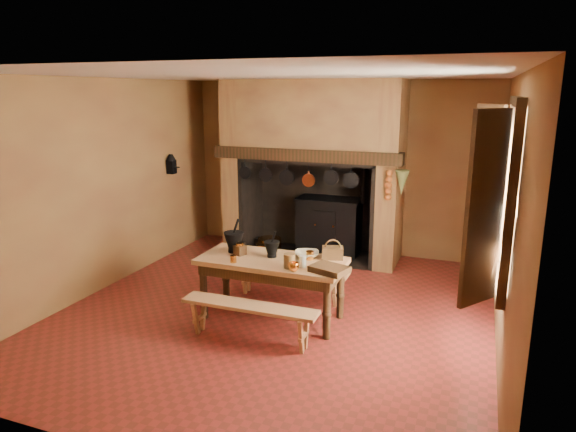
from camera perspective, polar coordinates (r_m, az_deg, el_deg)
The scene contains 28 objects.
floor at distance 6.39m, azimuth -1.31°, elevation -10.57°, with size 5.50×5.50×0.00m, color maroon.
ceiling at distance 5.82m, azimuth -1.46°, elevation 15.42°, with size 5.50×5.50×0.00m, color silver.
back_wall at distance 8.52m, azimuth 5.60°, elevation 5.39°, with size 5.00×0.02×2.80m, color olive.
wall_left at distance 7.25m, azimuth -20.05°, elevation 3.15°, with size 0.02×5.50×2.80m, color olive.
wall_right at distance 5.54m, azimuth 23.35°, elevation -0.22°, with size 0.02×5.50×2.80m, color olive.
wall_front at distance 3.65m, azimuth -17.94°, elevation -6.67°, with size 5.00×0.02×2.80m, color olive.
chimney_breast at distance 8.14m, azimuth 2.79°, elevation 7.97°, with size 2.95×0.96×2.80m.
iron_range at distance 8.43m, azimuth 4.64°, elevation -1.04°, with size 1.12×0.55×1.60m.
hearth_pans at distance 8.65m, azimuth -2.27°, elevation -3.29°, with size 0.51×0.62×0.20m.
hanging_pans at distance 7.74m, azimuth 1.33°, elevation 4.31°, with size 1.92×0.29×0.27m.
onion_string at distance 7.40m, azimuth 11.13°, elevation 3.37°, with size 0.12×0.10×0.46m, color #B35521, non-canonical shape.
herb_bunch at distance 7.36m, azimuth 12.53°, elevation 3.65°, with size 0.20×0.20×0.35m, color #515B2B.
window at distance 5.08m, azimuth 22.13°, elevation 2.18°, with size 0.39×1.75×1.76m.
wall_coffee_mill at distance 8.41m, azimuth -12.84°, elevation 5.80°, with size 0.23×0.16×0.31m.
work_table at distance 6.00m, azimuth -1.80°, elevation -5.82°, with size 1.70×0.76×0.74m.
bench_front at distance 5.58m, azimuth -4.30°, elevation -10.77°, with size 1.51×0.26×0.42m.
bench_back at distance 6.64m, azimuth 0.24°, elevation -6.61°, with size 1.52×0.27×0.43m.
mortar_large at distance 6.20m, azimuth -6.03°, elevation -2.77°, with size 0.25×0.25×0.42m.
mortar_small at distance 5.99m, azimuth -1.81°, elevation -3.62°, with size 0.19×0.19×0.32m.
coffee_grinder at distance 6.11m, azimuth -5.37°, elevation -3.70°, with size 0.17×0.15×0.18m.
brass_mug_a at distance 5.86m, azimuth -6.10°, elevation -4.77°, with size 0.07×0.07×0.08m, color orange.
brass_mug_b at distance 5.92m, azimuth 2.44°, elevation -4.39°, with size 0.09×0.09×0.10m, color orange.
mixing_bowl at distance 6.01m, azimuth 2.10°, elevation -4.28°, with size 0.29×0.29×0.07m, color beige.
stoneware_crock at distance 5.64m, azimuth 0.15°, elevation -5.00°, with size 0.13×0.13×0.16m, color brown.
glass_jar at distance 5.66m, azimuth 1.65°, elevation -5.09°, with size 0.08×0.08×0.13m, color beige.
wicker_basket at distance 5.97m, azimuth 4.98°, elevation -4.03°, with size 0.28×0.24×0.23m.
wooden_tray at distance 5.55m, azimuth 4.62°, elevation -5.90°, with size 0.39×0.28×0.07m, color #351F11.
brass_cup at distance 5.56m, azimuth 0.64°, elevation -5.66°, with size 0.12×0.12×0.09m, color orange.
Camera 1 is at (2.19, -5.39, 2.63)m, focal length 32.00 mm.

